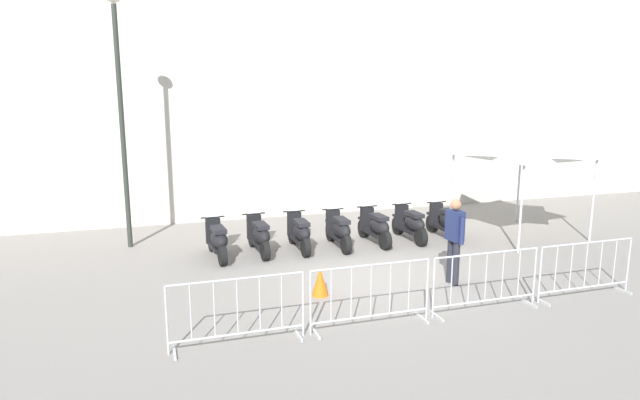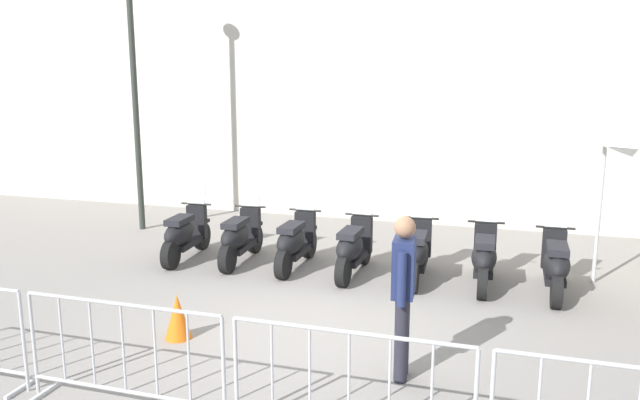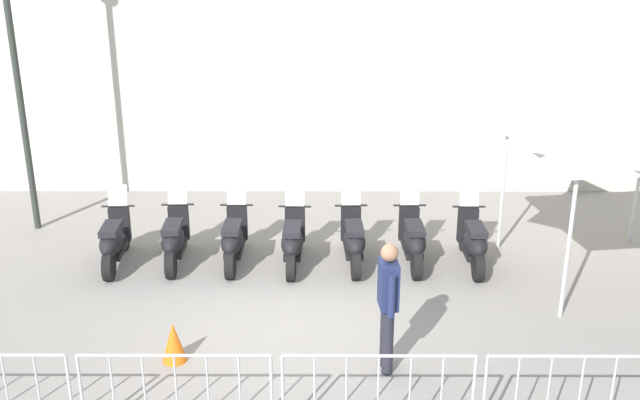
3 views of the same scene
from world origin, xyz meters
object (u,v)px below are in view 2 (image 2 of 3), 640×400
object	(u,v)px
motorcycle_0	(185,234)
motorcycle_2	(295,242)
motorcycle_5	(484,258)
street_lamp	(132,50)
barrier_segment_1	(124,357)
barrier_segment_2	(349,392)
motorcycle_3	(353,248)
motorcycle_6	(555,265)
officer_near_row_end	(403,288)
motorcycle_4	(417,252)
traffic_cone	(178,316)
motorcycle_1	(240,237)

from	to	relation	value
motorcycle_0	motorcycle_2	xyz separation A→B (m)	(1.97, -0.21, 0.00)
motorcycle_5	street_lamp	xyz separation A→B (m)	(-6.63, 2.60, 3.16)
barrier_segment_1	street_lamp	xyz separation A→B (m)	(-2.94, 6.69, 3.09)
barrier_segment_1	barrier_segment_2	xyz separation A→B (m)	(2.15, -0.30, 0.00)
motorcycle_3	motorcycle_6	bearing A→B (deg)	-7.99
motorcycle_5	officer_near_row_end	world-z (taller)	officer_near_row_end
motorcycle_3	barrier_segment_1	bearing A→B (deg)	-111.53
officer_near_row_end	street_lamp	bearing A→B (deg)	134.21
motorcycle_0	motorcycle_3	bearing A→B (deg)	-8.10
street_lamp	motorcycle_6	bearing A→B (deg)	-20.23
motorcycle_2	motorcycle_4	distance (m)	1.99
motorcycle_2	motorcycle_3	bearing A→B (deg)	-12.01
motorcycle_0	motorcycle_2	bearing A→B (deg)	-6.13
motorcycle_0	motorcycle_6	distance (m)	5.96
motorcycle_3	motorcycle_4	xyz separation A→B (m)	(1.00, -0.09, 0.00)
traffic_cone	motorcycle_0	bearing A→B (deg)	109.72
motorcycle_6	barrier_segment_1	world-z (taller)	motorcycle_6
motorcycle_5	barrier_segment_1	xyz separation A→B (m)	(-3.68, -4.09, 0.07)
motorcycle_4	officer_near_row_end	bearing A→B (deg)	-92.65
motorcycle_0	traffic_cone	xyz separation A→B (m)	(1.12, -3.11, -0.18)
motorcycle_4	barrier_segment_2	size ratio (longest dim) A/B	0.84
motorcycle_2	street_lamp	xyz separation A→B (m)	(-3.67, 2.18, 3.16)
motorcycle_4	officer_near_row_end	world-z (taller)	officer_near_row_end
motorcycle_2	motorcycle_3	distance (m)	1.00
motorcycle_0	barrier_segment_2	world-z (taller)	motorcycle_0
barrier_segment_2	officer_near_row_end	bearing A→B (deg)	73.33
motorcycle_1	motorcycle_6	size ratio (longest dim) A/B	1.00
motorcycle_3	motorcycle_6	xyz separation A→B (m)	(2.96, -0.41, 0.00)
motorcycle_0	motorcycle_5	distance (m)	4.97
motorcycle_1	motorcycle_4	xyz separation A→B (m)	(2.95, -0.45, 0.00)
motorcycle_1	motorcycle_3	bearing A→B (deg)	-10.55
motorcycle_0	officer_near_row_end	world-z (taller)	officer_near_row_end
motorcycle_1	barrier_segment_2	size ratio (longest dim) A/B	0.84
motorcycle_3	motorcycle_5	xyz separation A→B (m)	(1.98, -0.22, 0.00)
motorcycle_3	motorcycle_5	size ratio (longest dim) A/B	1.00
motorcycle_0	street_lamp	size ratio (longest dim) A/B	0.29
barrier_segment_2	motorcycle_3	bearing A→B (deg)	95.54
barrier_segment_1	officer_near_row_end	distance (m)	2.79
motorcycle_5	traffic_cone	distance (m)	4.55
motorcycle_0	motorcycle_2	distance (m)	1.98
motorcycle_5	barrier_segment_2	size ratio (longest dim) A/B	0.84
motorcycle_1	motorcycle_4	world-z (taller)	same
motorcycle_2	street_lamp	size ratio (longest dim) A/B	0.29
motorcycle_6	officer_near_row_end	world-z (taller)	officer_near_row_end
motorcycle_5	officer_near_row_end	xyz separation A→B (m)	(-1.13, -3.05, 0.53)
officer_near_row_end	traffic_cone	distance (m)	2.83
motorcycle_4	street_lamp	size ratio (longest dim) A/B	0.29
motorcycle_2	barrier_segment_1	bearing A→B (deg)	-99.13
motorcycle_0	motorcycle_1	size ratio (longest dim) A/B	1.00
street_lamp	motorcycle_0	bearing A→B (deg)	-49.20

